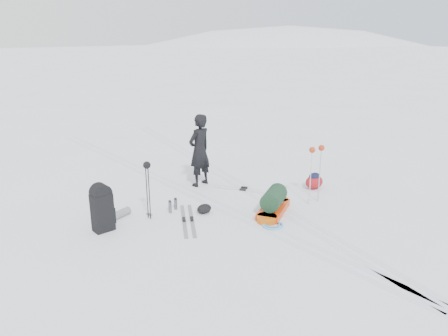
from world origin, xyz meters
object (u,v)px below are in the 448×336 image
(expedition_rucksack, at_px, (104,208))
(skier, at_px, (199,150))
(ski_poles_black, at_px, (147,172))
(pulk_sled, at_px, (274,204))

(expedition_rucksack, bearing_deg, skier, 14.46)
(skier, relative_size, ski_poles_black, 1.46)
(skier, xyz_separation_m, ski_poles_black, (-2.04, -1.14, 0.11))
(ski_poles_black, bearing_deg, skier, 52.95)
(pulk_sled, relative_size, ski_poles_black, 1.16)
(expedition_rucksack, relative_size, ski_poles_black, 0.78)
(skier, relative_size, expedition_rucksack, 1.87)
(pulk_sled, xyz_separation_m, expedition_rucksack, (-3.30, 1.42, 0.24))
(ski_poles_black, bearing_deg, expedition_rucksack, -160.56)
(expedition_rucksack, height_order, ski_poles_black, ski_poles_black)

